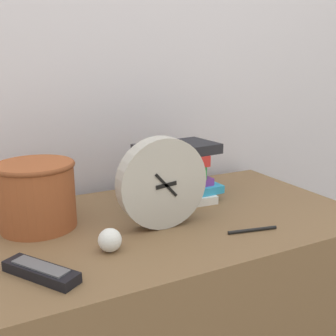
{
  "coord_description": "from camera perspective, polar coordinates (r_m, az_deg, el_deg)",
  "views": [
    {
      "loc": [
        -0.34,
        -0.56,
        1.14
      ],
      "look_at": [
        0.11,
        0.32,
        0.88
      ],
      "focal_mm": 42.0,
      "sensor_mm": 36.0,
      "label": 1
    }
  ],
  "objects": [
    {
      "name": "desk_clock",
      "position": [
        0.92,
        -0.83,
        -2.19
      ],
      "size": [
        0.22,
        0.05,
        0.22
      ],
      "color": "#B7B2A8",
      "rests_on": "desk"
    },
    {
      "name": "tv_remote",
      "position": [
        0.78,
        -17.98,
        -14.08
      ],
      "size": [
        0.13,
        0.16,
        0.02
      ],
      "color": "black",
      "rests_on": "desk"
    },
    {
      "name": "pen",
      "position": [
        0.95,
        12.15,
        -8.78
      ],
      "size": [
        0.12,
        0.03,
        0.01
      ],
      "color": "black",
      "rests_on": "desk"
    },
    {
      "name": "book_stack",
      "position": [
        1.12,
        0.68,
        -0.82
      ],
      "size": [
        0.25,
        0.2,
        0.16
      ],
      "color": "white",
      "rests_on": "desk"
    },
    {
      "name": "wall_back",
      "position": [
        1.24,
        -11.73,
        17.12
      ],
      "size": [
        6.0,
        0.04,
        2.4
      ],
      "color": "silver",
      "rests_on": "ground_plane"
    },
    {
      "name": "crumpled_paper_ball",
      "position": [
        0.84,
        -8.44,
        -10.3
      ],
      "size": [
        0.05,
        0.05,
        0.05
      ],
      "color": "white",
      "rests_on": "desk"
    },
    {
      "name": "basket",
      "position": [
        0.98,
        -18.54,
        -3.47
      ],
      "size": [
        0.19,
        0.19,
        0.16
      ],
      "color": "#994C28",
      "rests_on": "desk"
    }
  ]
}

